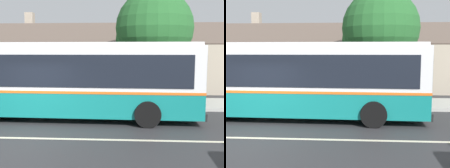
# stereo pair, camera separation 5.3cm
# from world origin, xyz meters

# --- Properties ---
(ground_plane) EXTENTS (300.00, 300.00, 0.00)m
(ground_plane) POSITION_xyz_m (0.00, 0.00, 0.00)
(ground_plane) COLOR #2D2D30
(sidewalk_far) EXTENTS (60.00, 3.00, 0.15)m
(sidewalk_far) POSITION_xyz_m (0.00, 6.00, 0.07)
(sidewalk_far) COLOR #ADAAA3
(sidewalk_far) RESTS_ON ground
(lane_divider_stripe) EXTENTS (60.00, 0.16, 0.01)m
(lane_divider_stripe) POSITION_xyz_m (0.00, 0.00, 0.00)
(lane_divider_stripe) COLOR beige
(lane_divider_stripe) RESTS_ON ground
(community_building) EXTENTS (28.44, 11.04, 6.20)m
(community_building) POSITION_xyz_m (2.36, 14.96, 1.75)
(community_building) COLOR tan
(community_building) RESTS_ON ground
(transit_bus) EXTENTS (11.23, 2.99, 3.19)m
(transit_bus) POSITION_xyz_m (0.87, 2.90, 1.72)
(transit_bus) COLOR #147F7A
(transit_bus) RESTS_ON ground
(street_tree_primary) EXTENTS (4.22, 4.21, 6.20)m
(street_tree_primary) POSITION_xyz_m (4.73, 6.88, 3.90)
(street_tree_primary) COLOR #4C3828
(street_tree_primary) RESTS_ON ground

